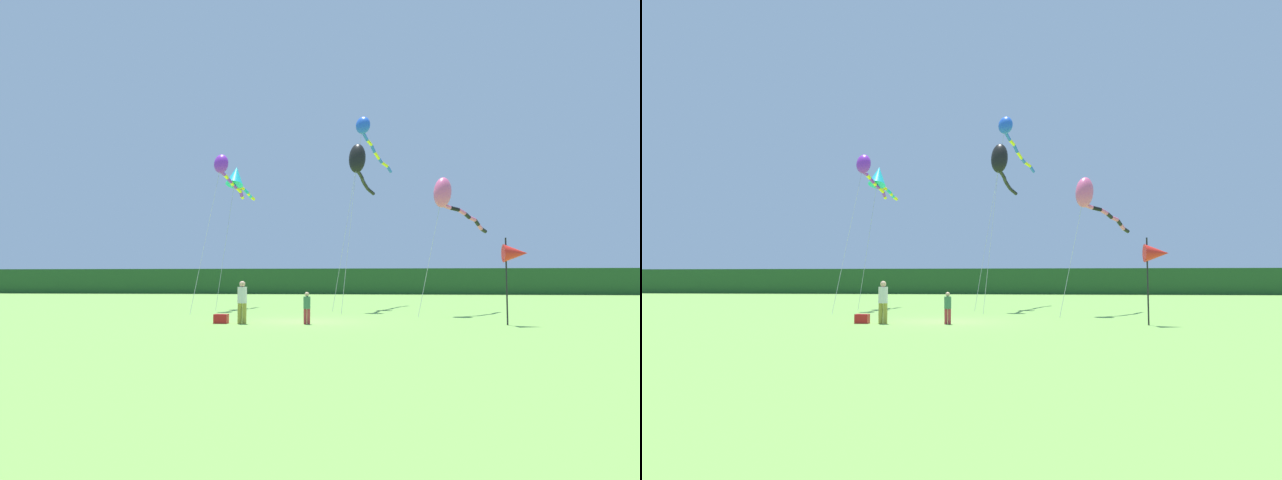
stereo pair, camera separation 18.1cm
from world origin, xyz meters
TOP-DOWN VIEW (x-y plane):
  - ground_plane at (0.00, 0.00)m, footprint 120.00×120.00m
  - distant_treeline at (0.00, 45.00)m, footprint 108.00×3.82m
  - person_adult at (-2.29, -1.42)m, footprint 0.37×0.37m
  - person_child at (0.27, -1.36)m, footprint 0.27×0.27m
  - cooler_box at (-3.15, -1.33)m, footprint 0.53×0.38m
  - banner_flag_pole at (8.25, -1.02)m, footprint 0.90×0.70m
  - kite_black at (1.94, 8.04)m, footprint 1.72×6.36m
  - kite_purple at (-5.90, 8.29)m, footprint 0.93×7.97m
  - kite_rainbow at (6.44, 5.09)m, footprint 4.26×5.73m
  - kite_blue at (2.35, 11.99)m, footprint 3.57×9.43m
  - kite_cyan at (-5.69, 10.39)m, footprint 1.27×5.59m

SIDE VIEW (x-z plane):
  - ground_plane at x=0.00m, z-range 0.00..0.00m
  - cooler_box at x=-3.15m, z-range 0.00..0.37m
  - person_child at x=0.27m, z-range 0.07..1.32m
  - person_adult at x=-2.29m, z-range 0.10..1.77m
  - distant_treeline at x=0.00m, z-range 0.00..3.07m
  - banner_flag_pole at x=8.25m, z-range 1.04..4.37m
  - kite_rainbow at x=6.44m, z-range 2.44..9.35m
  - kite_cyan at x=-5.69m, z-range 3.63..12.54m
  - kite_purple at x=-5.90m, z-range 3.68..12.73m
  - kite_black at x=1.94m, z-range 3.68..13.13m
  - kite_blue at x=2.35m, z-range 5.06..17.09m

